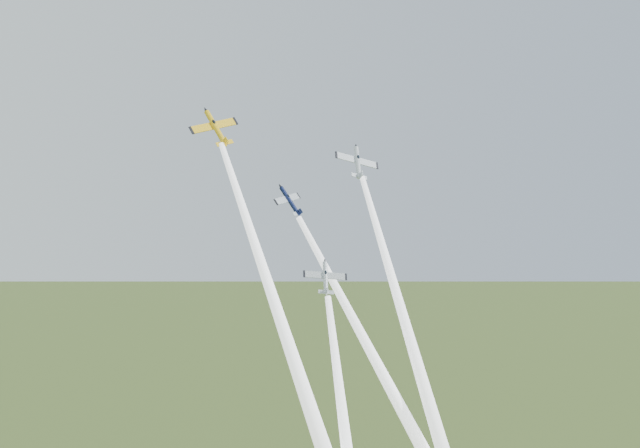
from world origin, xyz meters
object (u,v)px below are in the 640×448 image
Objects in this scene: plane_navy at (290,201)px; plane_silver_right at (358,162)px; plane_yellow at (216,128)px; plane_silver_low at (325,278)px.

plane_silver_right is at bearing -17.91° from plane_navy.
plane_navy is 0.80× the size of plane_silver_right.
plane_silver_low is at bearing -62.01° from plane_yellow.
plane_silver_right is (14.88, 1.47, 6.73)m from plane_navy.
plane_yellow is 1.27× the size of plane_silver_low.
plane_silver_low is at bearing -130.08° from plane_silver_right.
plane_yellow is 26.18m from plane_silver_right.
plane_navy is 1.00× the size of plane_silver_low.
plane_yellow is 1.26× the size of plane_navy.
plane_silver_low is (-0.76, -11.39, -11.63)m from plane_navy.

